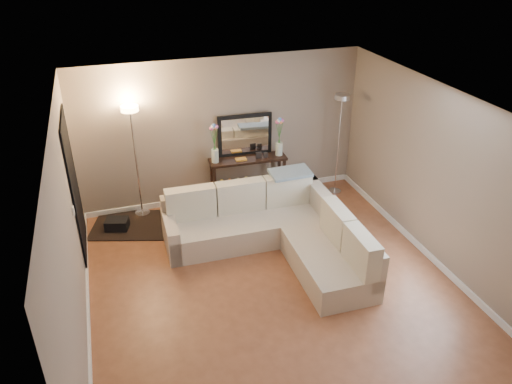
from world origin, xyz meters
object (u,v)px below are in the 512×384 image
object	(u,v)px
floor_lamp_unlit	(340,125)
sectional_sofa	(275,229)
console_table	(243,178)
floor_lamp_lit	(133,140)

from	to	relation	value
floor_lamp_unlit	sectional_sofa	bearing A→B (deg)	-140.35
sectional_sofa	floor_lamp_unlit	bearing A→B (deg)	39.65
console_table	floor_lamp_lit	xyz separation A→B (m)	(-1.83, 0.09, 0.92)
sectional_sofa	console_table	world-z (taller)	sectional_sofa
console_table	floor_lamp_unlit	bearing A→B (deg)	-6.39
sectional_sofa	floor_lamp_lit	bearing A→B (deg)	137.83
console_table	floor_lamp_unlit	size ratio (longest dim) A/B	0.73
sectional_sofa	floor_lamp_unlit	size ratio (longest dim) A/B	1.38
floor_lamp_lit	floor_lamp_unlit	bearing A→B (deg)	-4.51
sectional_sofa	console_table	bearing A→B (deg)	91.44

